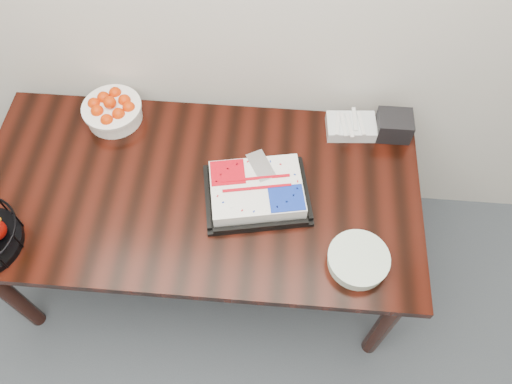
# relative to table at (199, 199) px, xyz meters

# --- Properties ---
(table) EXTENTS (1.80, 0.90, 0.75)m
(table) POSITION_rel_table_xyz_m (0.00, 0.00, 0.00)
(table) COLOR black
(table) RESTS_ON ground
(cake_tray) EXTENTS (0.46, 0.39, 0.09)m
(cake_tray) POSITION_rel_table_xyz_m (0.24, -0.02, 0.12)
(cake_tray) COLOR black
(cake_tray) RESTS_ON table
(tangerine_bowl) EXTENTS (0.26, 0.26, 0.16)m
(tangerine_bowl) POSITION_rel_table_xyz_m (-0.41, 0.33, 0.16)
(tangerine_bowl) COLOR white
(tangerine_bowl) RESTS_ON table
(plate_stack) EXTENTS (0.23, 0.23, 0.06)m
(plate_stack) POSITION_rel_table_xyz_m (0.64, -0.27, 0.11)
(plate_stack) COLOR white
(plate_stack) RESTS_ON table
(fork_bag) EXTENTS (0.22, 0.15, 0.06)m
(fork_bag) POSITION_rel_table_xyz_m (0.62, 0.35, 0.12)
(fork_bag) COLOR silver
(fork_bag) RESTS_ON table
(napkin_box) EXTENTS (0.15, 0.12, 0.10)m
(napkin_box) POSITION_rel_table_xyz_m (0.80, 0.35, 0.14)
(napkin_box) COLOR black
(napkin_box) RESTS_ON table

